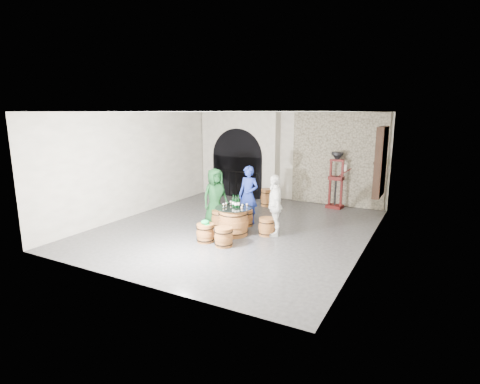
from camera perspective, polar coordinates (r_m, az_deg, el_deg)
The scene contains 31 objects.
ground at distance 10.61m, azimuth -0.51°, elevation -5.42°, with size 8.00×8.00×0.00m, color #2D2D30.
wall_back at distance 13.86m, azimuth 7.48°, elevation 5.37°, with size 8.00×8.00×0.00m, color beige.
wall_front at distance 7.07m, azimuth -16.30°, elevation -1.40°, with size 8.00×8.00×0.00m, color beige.
wall_left at distance 12.30m, azimuth -15.01°, elevation 4.23°, with size 8.00×8.00×0.00m, color beige.
wall_right at distance 9.12m, azimuth 19.15°, elevation 1.36°, with size 8.00×8.00×0.00m, color beige.
ceiling at distance 10.12m, azimuth -0.54°, elevation 12.13°, with size 8.00×8.00×0.00m, color beige.
stone_facing_panel at distance 13.27m, azimuth 14.69°, elevation 4.79°, with size 3.20×0.12×3.18m, color #9E947E.
arched_opening at distance 14.40m, azimuth -0.00°, elevation 5.65°, with size 3.10×0.60×3.19m.
shuttered_window at distance 11.46m, azimuth 20.59°, elevation 4.33°, with size 0.23×1.10×2.00m.
barrel_table at distance 9.90m, azimuth -1.01°, elevation -4.48°, with size 0.97×0.97×0.75m.
barrel_stool_left at distance 10.70m, azimuth -3.17°, elevation -4.00°, with size 0.46×0.46×0.46m.
barrel_stool_far at distance 10.73m, azimuth 0.80°, elevation -3.94°, with size 0.46×0.46×0.46m.
barrel_stool_right at distance 9.94m, azimuth 4.13°, elevation -5.29°, with size 0.46×0.46×0.46m.
barrel_stool_near_right at distance 9.13m, azimuth -2.49°, elevation -6.85°, with size 0.46×0.46×0.46m.
barrel_stool_near_left at distance 9.45m, azimuth -5.30°, elevation -6.23°, with size 0.46×0.46×0.46m.
green_cap at distance 9.37m, azimuth -5.32°, elevation -4.60°, with size 0.25×0.21×0.12m.
person_green at distance 10.80m, azimuth -3.81°, elevation -0.68°, with size 0.79×0.52×1.63m, color #103918.
person_blue at distance 10.82m, azimuth 1.31°, elevation -0.46°, with size 0.62×0.40×1.69m, color navy.
person_white at distance 9.79m, azimuth 5.33°, elevation -2.04°, with size 0.95×0.40×1.62m, color silver.
wine_bottle_left at distance 9.85m, azimuth -1.02°, elevation -1.50°, with size 0.08×0.08×0.32m.
wine_bottle_center at distance 9.75m, azimuth -0.64°, elevation -1.64°, with size 0.08×0.08×0.32m.
wine_bottle_right at distance 9.78m, azimuth -0.25°, elevation -1.60°, with size 0.08×0.08×0.32m.
tasting_glass_a at distance 9.84m, azimuth -2.53°, elevation -2.01°, with size 0.05×0.05×0.10m, color #C87126, non-canonical shape.
tasting_glass_b at distance 9.75m, azimuth 0.35°, elevation -2.13°, with size 0.05×0.05×0.10m, color #C87126, non-canonical shape.
tasting_glass_c at distance 10.10m, azimuth -1.42°, elevation -1.63°, with size 0.05×0.05×0.10m, color #C87126, non-canonical shape.
tasting_glass_d at distance 9.83m, azimuth 1.05°, elevation -2.02°, with size 0.05×0.05×0.10m, color #C87126, non-canonical shape.
tasting_glass_e at distance 9.51m, azimuth 0.25°, elevation -2.50°, with size 0.05×0.05×0.10m, color #C87126, non-canonical shape.
tasting_glass_f at distance 9.92m, azimuth -2.14°, elevation -1.89°, with size 0.05×0.05×0.10m, color #C87126, non-canonical shape.
side_barrel at distance 12.99m, azimuth 4.15°, elevation -0.84°, with size 0.45×0.45×0.60m.
corking_press at distance 12.94m, azimuth 14.47°, elevation 2.41°, with size 0.79×0.47×1.90m.
control_box at distance 13.17m, azimuth 15.61°, elevation 3.59°, with size 0.18×0.10×0.22m, color silver.
Camera 1 is at (4.87, -8.88, 3.18)m, focal length 28.00 mm.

